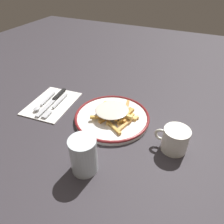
# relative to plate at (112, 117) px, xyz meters

# --- Properties ---
(ground_plane) EXTENTS (2.60, 2.60, 0.00)m
(ground_plane) POSITION_rel_plate_xyz_m (0.00, 0.00, -0.01)
(ground_plane) COLOR #322E33
(plate) EXTENTS (0.28, 0.28, 0.02)m
(plate) POSITION_rel_plate_xyz_m (0.00, 0.00, 0.00)
(plate) COLOR white
(plate) RESTS_ON ground_plane
(fries_heap) EXTENTS (0.18, 0.20, 0.04)m
(fries_heap) POSITION_rel_plate_xyz_m (-0.01, -0.00, 0.02)
(fries_heap) COLOR gold
(fries_heap) RESTS_ON plate
(napkin) EXTENTS (0.18, 0.24, 0.01)m
(napkin) POSITION_rel_plate_xyz_m (0.27, 0.01, -0.01)
(napkin) COLOR white
(napkin) RESTS_ON ground_plane
(fork) EXTENTS (0.03, 0.18, 0.01)m
(fork) POSITION_rel_plate_xyz_m (0.24, 0.02, 0.00)
(fork) COLOR silver
(fork) RESTS_ON napkin
(knife) EXTENTS (0.04, 0.21, 0.01)m
(knife) POSITION_rel_plate_xyz_m (0.27, -0.01, 0.00)
(knife) COLOR black
(knife) RESTS_ON napkin
(spoon) EXTENTS (0.03, 0.15, 0.01)m
(spoon) POSITION_rel_plate_xyz_m (0.29, 0.05, 0.00)
(spoon) COLOR silver
(spoon) RESTS_ON napkin
(water_glass) EXTENTS (0.08, 0.08, 0.11)m
(water_glass) POSITION_rel_plate_xyz_m (-0.02, 0.24, 0.05)
(water_glass) COLOR silver
(water_glass) RESTS_ON ground_plane
(coffee_mug) EXTENTS (0.11, 0.08, 0.08)m
(coffee_mug) POSITION_rel_plate_xyz_m (-0.24, 0.05, 0.03)
(coffee_mug) COLOR white
(coffee_mug) RESTS_ON ground_plane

